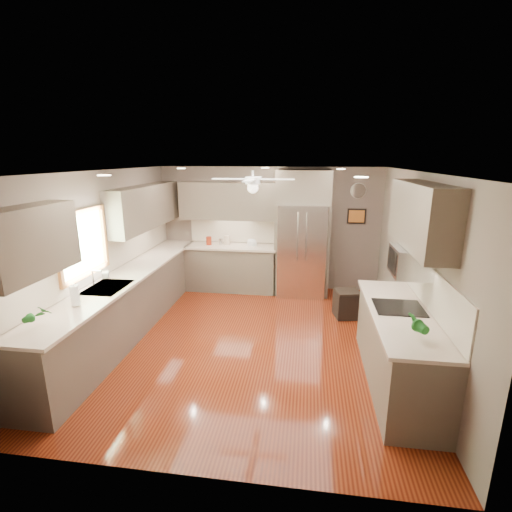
% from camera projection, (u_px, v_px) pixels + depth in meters
% --- Properties ---
extents(floor, '(5.00, 5.00, 0.00)m').
position_uv_depth(floor, '(250.00, 341.00, 5.60)').
color(floor, '#461409').
rests_on(floor, ground).
extents(ceiling, '(5.00, 5.00, 0.00)m').
position_uv_depth(ceiling, '(250.00, 171.00, 4.95)').
color(ceiling, white).
rests_on(ceiling, ground).
extents(wall_back, '(4.50, 0.00, 4.50)m').
position_uv_depth(wall_back, '(269.00, 229.00, 7.67)').
color(wall_back, '#68594F').
rests_on(wall_back, ground).
extents(wall_front, '(4.50, 0.00, 4.50)m').
position_uv_depth(wall_front, '(200.00, 348.00, 2.88)').
color(wall_front, '#68594F').
rests_on(wall_front, ground).
extents(wall_left, '(0.00, 5.00, 5.00)m').
position_uv_depth(wall_left, '(103.00, 255.00, 5.58)').
color(wall_left, '#68594F').
rests_on(wall_left, ground).
extents(wall_right, '(0.00, 5.00, 5.00)m').
position_uv_depth(wall_right, '(415.00, 268.00, 4.97)').
color(wall_right, '#68594F').
rests_on(wall_right, ground).
extents(canister_a, '(0.11, 0.11, 0.18)m').
position_uv_depth(canister_a, '(209.00, 241.00, 7.59)').
color(canister_a, maroon).
rests_on(canister_a, back_run).
extents(canister_b, '(0.09, 0.09, 0.13)m').
position_uv_depth(canister_b, '(221.00, 241.00, 7.59)').
color(canister_b, silver).
rests_on(canister_b, back_run).
extents(canister_c, '(0.14, 0.14, 0.20)m').
position_uv_depth(canister_c, '(227.00, 240.00, 7.60)').
color(canister_c, '#C2AB91').
rests_on(canister_c, back_run).
extents(soap_bottle, '(0.11, 0.11, 0.19)m').
position_uv_depth(soap_bottle, '(106.00, 274.00, 5.39)').
color(soap_bottle, white).
rests_on(soap_bottle, left_run).
extents(potted_plant_left, '(0.19, 0.15, 0.32)m').
position_uv_depth(potted_plant_left, '(38.00, 315.00, 3.85)').
color(potted_plant_left, '#1A5B1D').
rests_on(potted_plant_left, left_run).
extents(potted_plant_right, '(0.20, 0.19, 0.30)m').
position_uv_depth(potted_plant_right, '(418.00, 324.00, 3.66)').
color(potted_plant_right, '#1A5B1D').
rests_on(potted_plant_right, right_run).
extents(bowl, '(0.28, 0.28, 0.05)m').
position_uv_depth(bowl, '(252.00, 244.00, 7.53)').
color(bowl, '#C2AB91').
rests_on(bowl, back_run).
extents(left_run, '(0.65, 4.70, 1.45)m').
position_uv_depth(left_run, '(130.00, 300.00, 5.88)').
color(left_run, '#4E4338').
rests_on(left_run, ground).
extents(back_run, '(1.85, 0.65, 1.45)m').
position_uv_depth(back_run, '(232.00, 267.00, 7.68)').
color(back_run, '#4E4338').
rests_on(back_run, ground).
extents(uppers, '(4.50, 4.70, 0.95)m').
position_uv_depth(uppers, '(211.00, 210.00, 5.89)').
color(uppers, '#4E4338').
rests_on(uppers, wall_left).
extents(window, '(0.05, 1.12, 0.92)m').
position_uv_depth(window, '(82.00, 244.00, 5.02)').
color(window, '#BFF2B2').
rests_on(window, wall_left).
extents(sink, '(0.50, 0.70, 0.32)m').
position_uv_depth(sink, '(107.00, 289.00, 5.15)').
color(sink, silver).
rests_on(sink, left_run).
extents(refrigerator, '(1.06, 0.75, 2.45)m').
position_uv_depth(refrigerator, '(302.00, 236.00, 7.26)').
color(refrigerator, silver).
rests_on(refrigerator, ground).
extents(right_run, '(0.70, 2.20, 1.45)m').
position_uv_depth(right_run, '(398.00, 346.00, 4.45)').
color(right_run, '#4E4338').
rests_on(right_run, ground).
extents(microwave, '(0.43, 0.55, 0.34)m').
position_uv_depth(microwave, '(410.00, 261.00, 4.42)').
color(microwave, silver).
rests_on(microwave, wall_right).
extents(ceiling_fan, '(1.18, 1.18, 0.32)m').
position_uv_depth(ceiling_fan, '(253.00, 183.00, 5.28)').
color(ceiling_fan, white).
rests_on(ceiling_fan, ceiling).
extents(recessed_lights, '(2.84, 3.14, 0.01)m').
position_uv_depth(recessed_lights, '(251.00, 171.00, 5.34)').
color(recessed_lights, white).
rests_on(recessed_lights, ceiling).
extents(wall_clock, '(0.30, 0.03, 0.30)m').
position_uv_depth(wall_clock, '(358.00, 191.00, 7.21)').
color(wall_clock, white).
rests_on(wall_clock, wall_back).
extents(framed_print, '(0.36, 0.03, 0.30)m').
position_uv_depth(framed_print, '(357.00, 216.00, 7.33)').
color(framed_print, black).
rests_on(framed_print, wall_back).
extents(stool, '(0.47, 0.47, 0.48)m').
position_uv_depth(stool, '(347.00, 303.00, 6.39)').
color(stool, black).
rests_on(stool, ground).
extents(paper_towel, '(0.11, 0.11, 0.27)m').
position_uv_depth(paper_towel, '(75.00, 295.00, 4.44)').
color(paper_towel, white).
rests_on(paper_towel, left_run).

